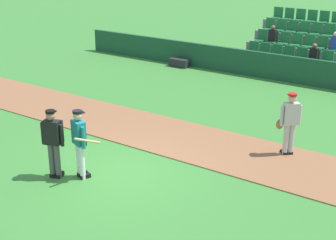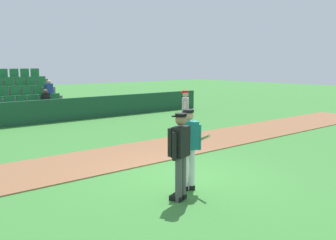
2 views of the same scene
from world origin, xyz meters
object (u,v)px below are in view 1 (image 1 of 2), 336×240
(runner_grey_jersey, at_px, (290,122))
(batter_teal_jersey, at_px, (80,141))
(umpire_home_plate, at_px, (53,140))
(equipment_bag, at_px, (179,63))

(runner_grey_jersey, bearing_deg, batter_teal_jersey, -131.84)
(batter_teal_jersey, relative_size, runner_grey_jersey, 1.00)
(umpire_home_plate, relative_size, runner_grey_jersey, 1.00)
(umpire_home_plate, xyz_separation_m, equipment_bag, (-3.43, 10.83, -0.82))
(batter_teal_jersey, distance_m, runner_grey_jersey, 5.53)
(batter_teal_jersey, distance_m, umpire_home_plate, 0.64)
(equipment_bag, bearing_deg, umpire_home_plate, -72.43)
(batter_teal_jersey, xyz_separation_m, equipment_bag, (-3.98, 10.50, -0.79))
(umpire_home_plate, distance_m, runner_grey_jersey, 6.15)
(umpire_home_plate, height_order, runner_grey_jersey, same)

